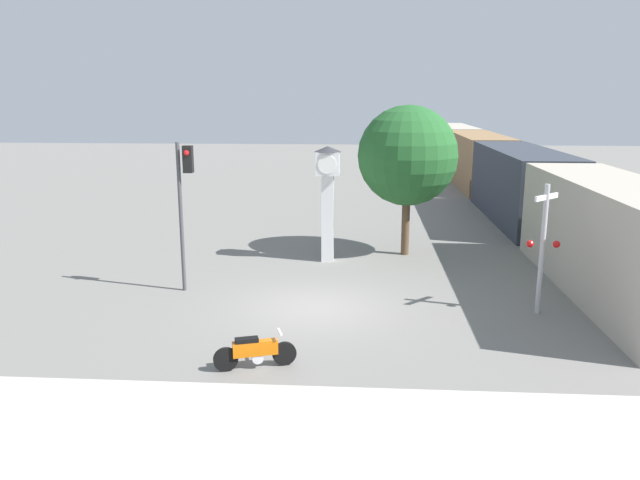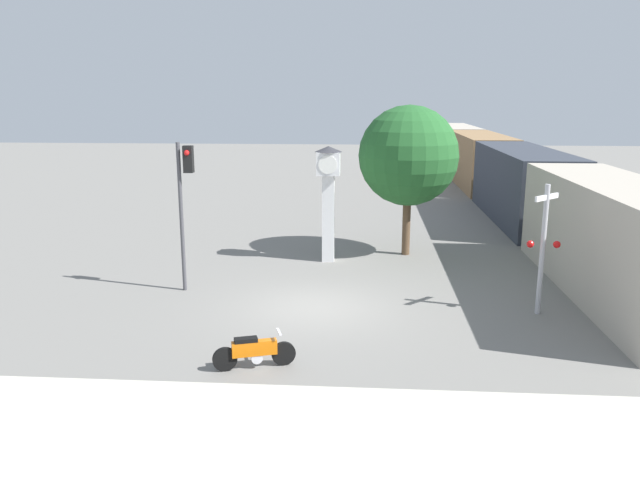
% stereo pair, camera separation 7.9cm
% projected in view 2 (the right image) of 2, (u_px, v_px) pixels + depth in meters
% --- Properties ---
extents(ground_plane, '(120.00, 120.00, 0.00)m').
position_uv_depth(ground_plane, '(314.00, 307.00, 17.79)').
color(ground_plane, slate).
extents(sidewalk_strip, '(36.00, 6.00, 0.10)m').
position_uv_depth(sidewalk_strip, '(273.00, 474.00, 9.89)').
color(sidewalk_strip, '#BCB7A8').
rests_on(sidewalk_strip, ground_plane).
extents(motorcycle, '(1.79, 0.70, 0.82)m').
position_uv_depth(motorcycle, '(254.00, 351.00, 13.77)').
color(motorcycle, black).
rests_on(motorcycle, ground_plane).
extents(clock_tower, '(0.97, 0.97, 4.17)m').
position_uv_depth(clock_tower, '(328.00, 186.00, 22.17)').
color(clock_tower, white).
rests_on(clock_tower, ground_plane).
extents(freight_train, '(2.80, 45.59, 3.40)m').
position_uv_depth(freight_train, '(498.00, 171.00, 35.43)').
color(freight_train, '#ADA393').
rests_on(freight_train, ground_plane).
extents(traffic_light, '(0.50, 0.35, 4.56)m').
position_uv_depth(traffic_light, '(185.00, 191.00, 18.67)').
color(traffic_light, '#47474C').
rests_on(traffic_light, ground_plane).
extents(railroad_crossing_signal, '(0.90, 0.82, 3.61)m').
position_uv_depth(railroad_crossing_signal, '(543.00, 244.00, 16.85)').
color(railroad_crossing_signal, '#B7B7BC').
rests_on(railroad_crossing_signal, ground_plane).
extents(street_tree, '(3.68, 3.68, 5.58)m').
position_uv_depth(street_tree, '(409.00, 156.00, 22.88)').
color(street_tree, brown).
rests_on(street_tree, ground_plane).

